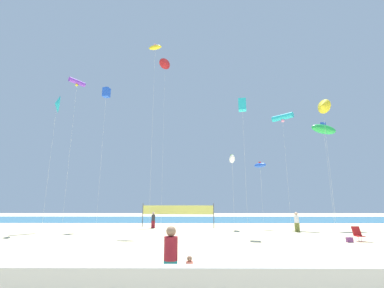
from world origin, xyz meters
The scene contains 21 objects.
ground_plane centered at (0.00, 0.00, 0.00)m, with size 120.00×120.00×0.00m, color beige.
ocean_band centered at (0.00, 28.81, 0.00)m, with size 120.00×20.00×0.01m, color teal.
boardwalk_ledge centered at (0.00, -9.23, 0.43)m, with size 28.00×0.44×0.85m, color beige.
mother_figure centered at (-1.31, -8.05, 0.87)m, with size 0.37×0.37×1.64m.
toddler_figure centered at (-0.80, -7.93, 0.45)m, with size 0.19×0.19×0.85m.
beachgoer_charcoal_shirt centered at (-4.76, 11.44, 0.83)m, with size 0.35×0.35×1.55m.
beachgoer_white_shirt centered at (8.01, 7.78, 0.87)m, with size 0.37×0.37×1.63m.
folding_beach_chair centered at (9.62, 1.88, 0.47)m, with size 0.52×0.65×0.89m.
volleyball_net centered at (-2.46, 12.76, 1.63)m, with size 7.54×1.22×2.40m.
beach_handbag centered at (8.76, 1.36, 0.15)m, with size 0.37×0.19×0.30m, color #7A3872.
kite_cyan_box centered at (3.38, 5.40, 10.45)m, with size 0.75×0.75×10.98m.
kite_yellow_delta centered at (10.00, 5.17, 10.24)m, with size 0.98×1.27×10.86m.
kite_white_inflatable centered at (3.12, 10.68, 6.73)m, with size 0.69×1.75×7.20m.
kite_blue_box centered at (-10.11, 10.65, 13.96)m, with size 0.78×0.78×14.50m.
kite_blue_inflatable centered at (6.07, 11.37, 6.20)m, with size 1.28×1.22×6.57m.
kite_cyan_tube centered at (8.97, 11.99, 11.57)m, with size 2.10×2.03×11.91m.
kite_violet_tube centered at (-13.49, 10.86, 15.27)m, with size 1.41×1.76×15.57m.
kite_red_delta centered at (-4.76, 17.82, 21.48)m, with size 1.54×1.09×22.35m.
kite_yellow_inflatable centered at (-4.63, 8.20, 17.71)m, with size 1.40×0.69×18.15m.
kite_cyan_delta centered at (-13.54, 7.46, 11.44)m, with size 1.19×1.54×12.26m.
kite_green_inflatable centered at (12.82, 11.02, 9.92)m, with size 2.97×1.48×10.67m.
Camera 1 is at (-0.65, -15.77, 2.21)m, focal length 24.87 mm.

